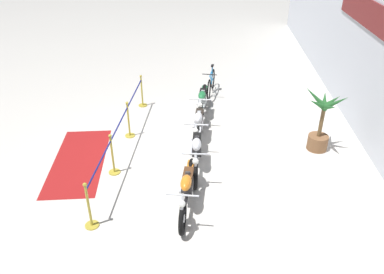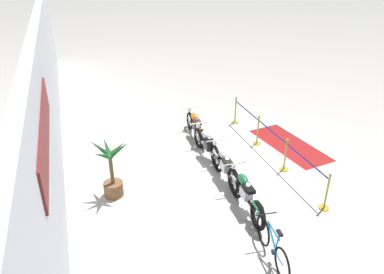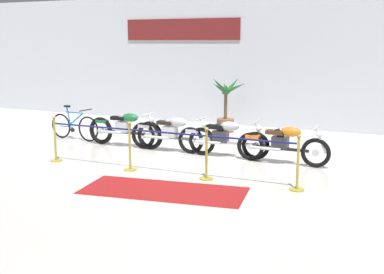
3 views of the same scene
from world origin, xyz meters
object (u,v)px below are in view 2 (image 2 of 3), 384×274
object	(u,v)px
motorcycle_green_0	(245,193)
stanchion_far_right	(235,114)
floor_banner	(289,145)
stanchion_far_left	(293,156)
bicycle	(272,246)
motorcycle_orange_3	(196,126)
motorcycle_silver_1	(225,166)
stanchion_mid_left	(285,159)
potted_palm_left_of_row	(112,172)
motorcycle_silver_2	(208,145)
stanchion_mid_right	(257,134)

from	to	relation	value
motorcycle_green_0	stanchion_far_right	distance (m)	5.27
floor_banner	stanchion_far_left	bearing A→B (deg)	140.79
motorcycle_green_0	bicycle	xyz separation A→B (m)	(-1.78, 0.22, -0.09)
stanchion_far_left	stanchion_far_right	distance (m)	3.93
floor_banner	motorcycle_orange_3	bearing A→B (deg)	53.79
motorcycle_silver_1	stanchion_mid_left	world-z (taller)	stanchion_mid_left
motorcycle_green_0	stanchion_far_left	distance (m)	2.20
motorcycle_green_0	bicycle	bearing A→B (deg)	172.91
stanchion_mid_left	potted_palm_left_of_row	bearing A→B (deg)	86.10
stanchion_far_left	motorcycle_silver_2	bearing A→B (deg)	48.16
potted_palm_left_of_row	stanchion_mid_left	distance (m)	5.09
motorcycle_silver_1	stanchion_far_left	xyz separation A→B (m)	(-0.41, -1.92, 0.20)
bicycle	motorcycle_orange_3	bearing A→B (deg)	-3.39
motorcycle_orange_3	stanchion_mid_right	distance (m)	2.14
stanchion_far_right	bicycle	bearing A→B (deg)	161.86
motorcycle_silver_1	stanchion_far_left	size ratio (longest dim) A/B	0.41
motorcycle_orange_3	stanchion_far_left	world-z (taller)	stanchion_far_left
motorcycle_silver_2	stanchion_mid_left	bearing A→B (deg)	-125.55
bicycle	stanchion_far_right	xyz separation A→B (m)	(6.67, -2.18, -0.02)
potted_palm_left_of_row	stanchion_mid_left	world-z (taller)	potted_palm_left_of_row
motorcycle_silver_2	bicycle	distance (m)	4.51
motorcycle_green_0	stanchion_far_right	bearing A→B (deg)	-21.88
motorcycle_orange_3	floor_banner	xyz separation A→B (m)	(-1.54, -2.85, -0.45)
stanchion_far_left	floor_banner	distance (m)	2.06
stanchion_far_left	motorcycle_green_0	bearing A→B (deg)	116.39
motorcycle_orange_3	bicycle	distance (m)	5.97
bicycle	stanchion_mid_left	distance (m)	3.80
bicycle	stanchion_far_left	size ratio (longest dim) A/B	0.30
bicycle	stanchion_mid_right	distance (m)	5.33
stanchion_mid_left	floor_banner	size ratio (longest dim) A/B	0.35
motorcycle_green_0	motorcycle_silver_2	size ratio (longest dim) A/B	0.99
potted_palm_left_of_row	stanchion_mid_right	size ratio (longest dim) A/B	1.63
motorcycle_green_0	motorcycle_orange_3	xyz separation A→B (m)	(4.18, -0.13, -0.01)
stanchion_far_left	stanchion_far_right	xyz separation A→B (m)	(3.91, 0.00, -0.31)
stanchion_far_left	stanchion_mid_right	xyz separation A→B (m)	(2.11, 0.00, -0.31)
motorcycle_silver_1	stanchion_mid_right	size ratio (longest dim) A/B	2.22
motorcycle_orange_3	floor_banner	world-z (taller)	motorcycle_orange_3
motorcycle_silver_2	stanchion_mid_left	distance (m)	2.39
motorcycle_silver_1	motorcycle_orange_3	world-z (taller)	motorcycle_silver_1
motorcycle_orange_3	stanchion_mid_left	size ratio (longest dim) A/B	2.03
potted_palm_left_of_row	floor_banner	xyz separation A→B (m)	(0.97, -6.08, -0.74)
motorcycle_orange_3	stanchion_mid_left	distance (m)	3.39
bicycle	floor_banner	distance (m)	5.47
motorcycle_orange_3	bicycle	size ratio (longest dim) A/B	1.25
stanchion_far_right	motorcycle_silver_1	bearing A→B (deg)	151.25
motorcycle_silver_1	stanchion_far_right	world-z (taller)	stanchion_far_right
potted_palm_left_of_row	stanchion_mid_right	world-z (taller)	potted_palm_left_of_row
stanchion_far_left	motorcycle_silver_1	bearing A→B (deg)	78.05
potted_palm_left_of_row	stanchion_far_left	size ratio (longest dim) A/B	0.31
bicycle	stanchion_far_right	distance (m)	7.02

